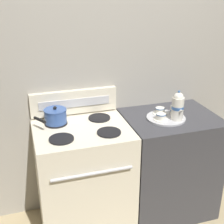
% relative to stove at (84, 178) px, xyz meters
% --- Properties ---
extents(ground_plane, '(6.00, 6.00, 0.00)m').
position_rel_stove_xyz_m(ground_plane, '(0.39, 0.00, -0.46)').
color(ground_plane, tan).
extents(wall_back, '(6.00, 0.05, 2.20)m').
position_rel_stove_xyz_m(wall_back, '(0.39, 0.33, 0.64)').
color(wall_back, '#9E998E').
rests_on(wall_back, ground).
extents(stove, '(0.73, 0.64, 0.93)m').
position_rel_stove_xyz_m(stove, '(0.00, 0.00, 0.00)').
color(stove, beige).
rests_on(stove, ground).
extents(control_panel, '(0.72, 0.05, 0.20)m').
position_rel_stove_xyz_m(control_panel, '(0.00, 0.28, 0.57)').
color(control_panel, beige).
rests_on(control_panel, stove).
extents(side_counter, '(0.76, 0.61, 0.92)m').
position_rel_stove_xyz_m(side_counter, '(0.76, 0.00, -0.00)').
color(side_counter, '#38383D').
rests_on(side_counter, ground).
extents(saucepan, '(0.25, 0.22, 0.14)m').
position_rel_stove_xyz_m(saucepan, '(-0.18, 0.14, 0.52)').
color(saucepan, '#335193').
rests_on(saucepan, stove).
extents(serving_tray, '(0.32, 0.32, 0.01)m').
position_rel_stove_xyz_m(serving_tray, '(0.69, -0.03, 0.46)').
color(serving_tray, '#B2B2B7').
rests_on(serving_tray, side_counter).
extents(teapot, '(0.10, 0.15, 0.24)m').
position_rel_stove_xyz_m(teapot, '(0.75, -0.09, 0.58)').
color(teapot, white).
rests_on(teapot, serving_tray).
extents(teacup_left, '(0.12, 0.12, 0.05)m').
position_rel_stove_xyz_m(teacup_left, '(0.63, -0.06, 0.50)').
color(teacup_left, white).
rests_on(teacup_left, serving_tray).
extents(teacup_right, '(0.12, 0.12, 0.05)m').
position_rel_stove_xyz_m(teacup_right, '(0.67, 0.05, 0.50)').
color(teacup_right, white).
rests_on(teacup_right, serving_tray).
extents(creamer_jug, '(0.06, 0.06, 0.07)m').
position_rel_stove_xyz_m(creamer_jug, '(0.78, 0.01, 0.50)').
color(creamer_jug, white).
rests_on(creamer_jug, serving_tray).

